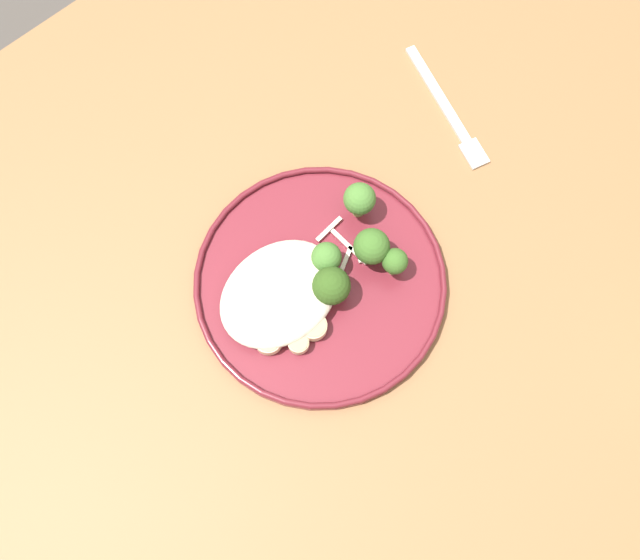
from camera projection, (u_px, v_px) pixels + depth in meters
ground at (297, 404)px, 1.56m from camera, size 6.00×6.00×0.00m
wooden_dining_table at (282, 326)px, 0.93m from camera, size 1.40×1.00×0.74m
dinner_plate at (320, 283)px, 0.85m from camera, size 0.29×0.29×0.02m
noodle_bed at (279, 294)px, 0.83m from camera, size 0.14×0.11×0.04m
seared_scallop_tilted_round at (314, 327)px, 0.82m from camera, size 0.03×0.03×0.02m
seared_scallop_center_golden at (278, 281)px, 0.84m from camera, size 0.04×0.04×0.02m
seared_scallop_front_small at (298, 263)px, 0.84m from camera, size 0.03×0.03×0.02m
seared_scallop_half_hidden at (280, 264)px, 0.85m from camera, size 0.03×0.03×0.01m
seared_scallop_tiny_bay at (298, 343)px, 0.82m from camera, size 0.02×0.02×0.01m
seared_scallop_on_noodles at (276, 318)px, 0.82m from camera, size 0.03×0.03×0.02m
seared_scallop_left_edge at (268, 340)px, 0.82m from camera, size 0.03×0.03×0.02m
broccoli_floret_near_rim at (372, 247)px, 0.82m from camera, size 0.04×0.04×0.06m
broccoli_floret_split_head at (326, 258)px, 0.83m from camera, size 0.03×0.03×0.05m
broccoli_floret_rear_charred at (395, 262)px, 0.83m from camera, size 0.03×0.03×0.05m
broccoli_floret_center_pile at (331, 286)px, 0.81m from camera, size 0.04×0.04×0.06m
broccoli_floret_beside_noodles at (360, 199)px, 0.84m from camera, size 0.04×0.04×0.06m
onion_sliver_short_strip at (348, 245)px, 0.86m from camera, size 0.01×0.06×0.00m
onion_sliver_curled_piece at (375, 257)px, 0.85m from camera, size 0.04×0.02×0.00m
onion_sliver_pale_crescent at (329, 229)px, 0.87m from camera, size 0.04×0.01×0.00m
onion_sliver_long_sliver at (344, 264)px, 0.85m from camera, size 0.04×0.03×0.00m
dinner_fork at (448, 110)px, 0.93m from camera, size 0.07×0.18×0.00m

